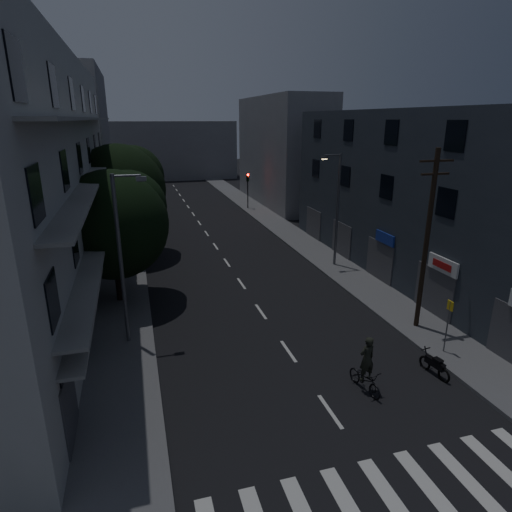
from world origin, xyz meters
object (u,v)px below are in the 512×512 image
bus_stop_sign (449,317)px  motorcycle (435,366)px  utility_pole (427,238)px  cyclist (366,373)px

bus_stop_sign → motorcycle: bus_stop_sign is taller
bus_stop_sign → utility_pole: bearing=81.4°
bus_stop_sign → motorcycle: bearing=-139.8°
utility_pole → cyclist: utility_pole is taller
bus_stop_sign → cyclist: 5.24m
cyclist → motorcycle: bearing=-6.9°
bus_stop_sign → motorcycle: 2.46m
motorcycle → cyclist: cyclist is taller
utility_pole → bus_stop_sign: bearing=-98.6°
motorcycle → cyclist: (-3.40, -0.17, 0.37)m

